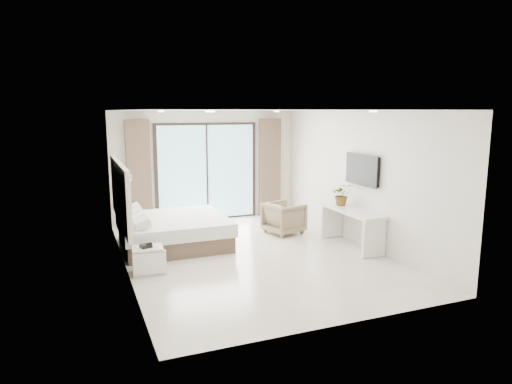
% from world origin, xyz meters
% --- Properties ---
extents(ground, '(6.20, 6.20, 0.00)m').
position_xyz_m(ground, '(0.00, 0.00, 0.00)').
color(ground, beige).
rests_on(ground, ground).
extents(room_shell, '(4.62, 6.22, 2.72)m').
position_xyz_m(room_shell, '(-0.20, 0.87, 1.58)').
color(room_shell, silver).
rests_on(room_shell, ground).
extents(bed, '(2.07, 1.97, 0.72)m').
position_xyz_m(bed, '(-1.27, 1.15, 0.30)').
color(bed, brown).
rests_on(bed, ground).
extents(nightstand, '(0.54, 0.46, 0.45)m').
position_xyz_m(nightstand, '(-1.98, -0.28, 0.23)').
color(nightstand, white).
rests_on(nightstand, ground).
extents(phone, '(0.21, 0.18, 0.06)m').
position_xyz_m(phone, '(-2.01, -0.31, 0.49)').
color(phone, black).
rests_on(phone, nightstand).
extents(console_desk, '(0.51, 1.65, 0.77)m').
position_xyz_m(console_desk, '(2.04, -0.24, 0.57)').
color(console_desk, white).
rests_on(console_desk, ground).
extents(plant, '(0.55, 0.57, 0.35)m').
position_xyz_m(plant, '(2.04, 0.15, 0.95)').
color(plant, '#33662D').
rests_on(plant, console_desk).
extents(armchair, '(0.86, 0.90, 0.76)m').
position_xyz_m(armchair, '(1.23, 1.19, 0.38)').
color(armchair, '#90785E').
rests_on(armchair, ground).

